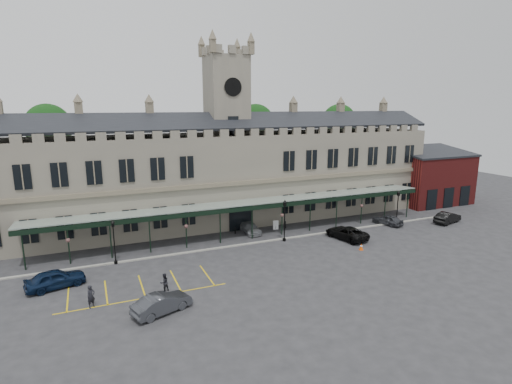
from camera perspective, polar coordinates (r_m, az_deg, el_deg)
name	(u,v)px	position (r m, az deg, el deg)	size (l,w,h in m)	color
ground	(278,259)	(42.36, 3.21, -9.56)	(140.00, 140.00, 0.00)	#29292C
station_building	(228,175)	(54.83, -4.05, 2.50)	(60.00, 10.36, 17.30)	#666155
clock_tower	(227,125)	(54.19, -4.18, 9.46)	(5.60, 5.60, 24.80)	#666155
canopy	(251,219)	(48.02, -0.68, -3.85)	(50.00, 4.10, 4.30)	#8C9E93
brick_annex	(430,178)	(71.47, 23.59, 1.91)	(12.40, 8.36, 9.23)	maroon
kerb	(258,242)	(47.01, 0.24, -7.21)	(60.00, 0.40, 0.12)	gray
parking_markings	(143,289)	(37.38, -15.88, -13.13)	(16.00, 6.00, 0.01)	gold
tree_behind_left	(48,128)	(60.47, -27.53, 8.13)	(6.00, 6.00, 16.00)	#332314
tree_behind_mid	(256,124)	(65.46, -0.04, 9.71)	(6.00, 6.00, 16.00)	#332314
tree_behind_right	(339,122)	(73.19, 11.74, 9.73)	(6.00, 6.00, 16.00)	#332314
lamp_post_left	(114,238)	(42.66, -19.64, -6.21)	(0.44, 0.44, 4.63)	black
lamp_post_mid	(285,217)	(46.89, 4.11, -3.54)	(0.48, 0.48, 5.04)	black
lamp_post_right	(398,204)	(56.76, 19.58, -1.67)	(0.44, 0.44, 4.66)	black
traffic_cone	(361,247)	(46.23, 14.80, -7.60)	(0.44, 0.44, 0.71)	#E34A07
sign_board	(276,225)	(51.81, 2.84, -4.75)	(0.70, 0.20, 1.21)	black
bollard_left	(235,231)	(50.22, -2.98, -5.52)	(0.14, 0.14, 0.82)	black
bollard_right	(285,225)	(52.42, 4.19, -4.69)	(0.17, 0.17, 0.95)	black
car_left_a	(55,279)	(39.95, -26.74, -11.01)	(1.98, 4.92, 1.67)	#0B1A34
car_left_b	(162,303)	(32.80, -13.28, -15.23)	(1.63, 4.68, 1.54)	#33353A
car_taxi	(250,228)	(50.49, -0.89, -5.14)	(1.78, 4.38, 1.27)	gray
car_van	(346,233)	(49.39, 12.80, -5.70)	(2.52, 5.47, 1.52)	black
car_right_a	(388,220)	(56.63, 18.29, -3.77)	(1.65, 4.10, 1.40)	#33353A
car_right_b	(448,217)	(60.52, 25.68, -3.30)	(1.62, 4.63, 1.53)	black
person_a	(91,297)	(35.17, -22.50, -13.63)	(0.68, 0.44, 1.86)	black
person_b	(164,282)	(36.13, -12.97, -12.47)	(0.78, 0.61, 1.61)	black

